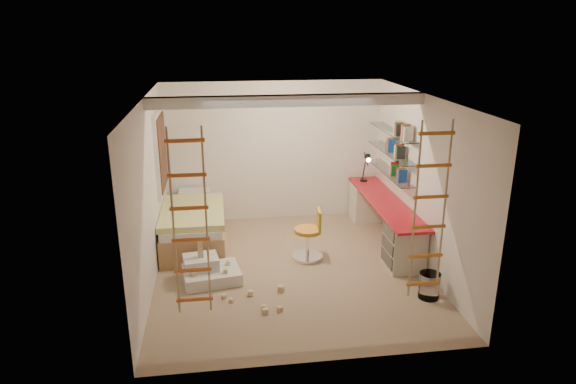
{
  "coord_description": "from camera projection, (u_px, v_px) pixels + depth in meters",
  "views": [
    {
      "loc": [
        -1.01,
        -6.97,
        3.56
      ],
      "look_at": [
        0.0,
        0.3,
        1.15
      ],
      "focal_mm": 32.0,
      "sensor_mm": 36.0,
      "label": 1
    }
  ],
  "objects": [
    {
      "name": "toy_blocks",
      "position": [
        233.0,
        280.0,
        7.1
      ],
      "size": [
        1.27,
        1.19,
        0.63
      ],
      "color": "#CCB284",
      "rests_on": "floor"
    },
    {
      "name": "play_platform",
      "position": [
        209.0,
        271.0,
        7.45
      ],
      "size": [
        0.89,
        0.74,
        0.36
      ],
      "color": "silver",
      "rests_on": "floor"
    },
    {
      "name": "rope_ladder_left",
      "position": [
        190.0,
        224.0,
        5.51
      ],
      "size": [
        0.41,
        0.04,
        2.13
      ],
      "primitive_type": null,
      "color": "#D15223",
      "rests_on": "ceiling"
    },
    {
      "name": "rope_ladder_right",
      "position": [
        430.0,
        212.0,
        5.86
      ],
      "size": [
        0.41,
        0.04,
        2.13
      ],
      "primitive_type": null,
      "color": "orange",
      "rests_on": "ceiling"
    },
    {
      "name": "window_blind",
      "position": [
        163.0,
        152.0,
        8.48
      ],
      "size": [
        0.02,
        1.0,
        1.2
      ],
      "primitive_type": "cube",
      "color": "#4C2D1E",
      "rests_on": "window_frame"
    },
    {
      "name": "floor",
      "position": [
        291.0,
        270.0,
        7.8
      ],
      "size": [
        4.5,
        4.5,
        0.0
      ],
      "primitive_type": "plane",
      "color": "#9D8165",
      "rests_on": "ground"
    },
    {
      "name": "bed",
      "position": [
        194.0,
        225.0,
        8.66
      ],
      "size": [
        1.02,
        2.0,
        0.69
      ],
      "color": "#AD7F51",
      "rests_on": "floor"
    },
    {
      "name": "desk",
      "position": [
        383.0,
        219.0,
        8.71
      ],
      "size": [
        0.56,
        2.8,
        0.75
      ],
      "color": "red",
      "rests_on": "floor"
    },
    {
      "name": "window_frame",
      "position": [
        160.0,
        152.0,
        8.47
      ],
      "size": [
        0.06,
        1.15,
        1.35
      ],
      "primitive_type": "cube",
      "color": "white",
      "rests_on": "wall_left"
    },
    {
      "name": "waste_bin",
      "position": [
        429.0,
        285.0,
        6.97
      ],
      "size": [
        0.29,
        0.29,
        0.36
      ],
      "primitive_type": "cylinder",
      "color": "white",
      "rests_on": "floor"
    },
    {
      "name": "task_lamp",
      "position": [
        367.0,
        163.0,
        9.38
      ],
      "size": [
        0.14,
        0.36,
        0.57
      ],
      "color": "black",
      "rests_on": "desk"
    },
    {
      "name": "shelves",
      "position": [
        391.0,
        152.0,
        8.64
      ],
      "size": [
        0.25,
        1.8,
        0.71
      ],
      "color": "white",
      "rests_on": "wall_right"
    },
    {
      "name": "ceiling_beam",
      "position": [
        288.0,
        101.0,
        7.3
      ],
      "size": [
        4.0,
        0.18,
        0.16
      ],
      "primitive_type": "cube",
      "color": "white",
      "rests_on": "ceiling"
    },
    {
      "name": "swivel_chair",
      "position": [
        309.0,
        241.0,
        8.1
      ],
      "size": [
        0.52,
        0.52,
        0.82
      ],
      "color": "orange",
      "rests_on": "floor"
    },
    {
      "name": "books",
      "position": [
        391.0,
        144.0,
        8.6
      ],
      "size": [
        0.14,
        0.64,
        0.92
      ],
      "color": "#194CA5",
      "rests_on": "shelves"
    }
  ]
}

